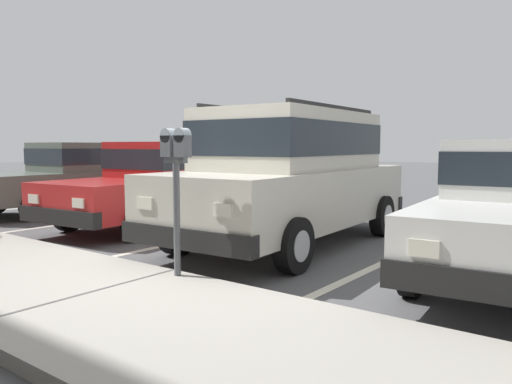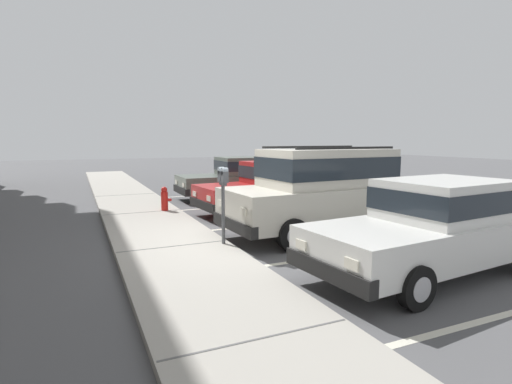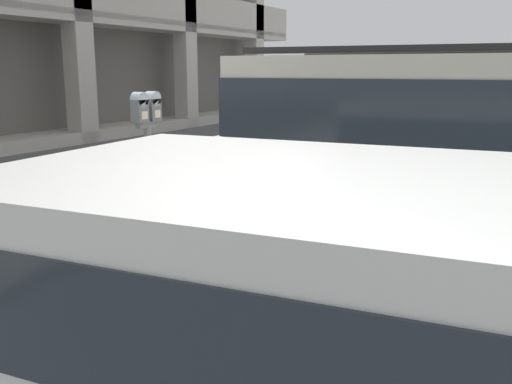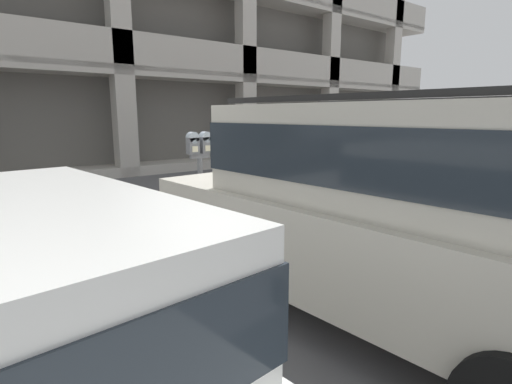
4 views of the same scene
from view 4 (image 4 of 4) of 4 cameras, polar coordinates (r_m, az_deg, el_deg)
The scene contains 6 objects.
ground_plane at distance 5.61m, azimuth -3.97°, elevation -9.13°, with size 80.00×80.00×0.10m.
sidewalk at distance 6.63m, azimuth -10.38°, elevation -5.06°, with size 40.00×2.20×0.12m.
parking_stall_lines at distance 5.67m, azimuth 17.29°, elevation -8.80°, with size 12.17×4.80×0.01m.
silver_suv at distance 3.79m, azimuth 17.02°, elevation -1.56°, with size 2.21×4.88×2.03m.
parking_meter_near at distance 5.48m, azimuth -8.03°, elevation 4.42°, with size 0.35×0.12×1.53m.
fire_hydrant at distance 8.74m, azimuth 15.94°, elevation 1.30°, with size 0.30×0.30×0.70m.
Camera 4 is at (-2.96, -4.35, 1.89)m, focal length 28.00 mm.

